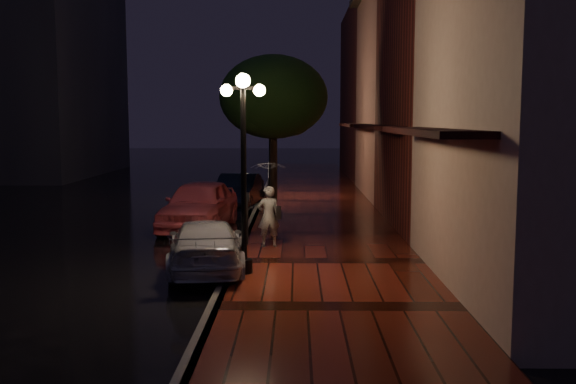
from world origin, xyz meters
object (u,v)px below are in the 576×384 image
(streetlamp_near, at_px, (244,161))
(street_tree, at_px, (274,100))
(streetlamp_far, at_px, (270,140))
(silver_car, at_px, (206,246))
(woman_with_umbrella, at_px, (269,190))
(pink_car, at_px, (199,205))
(parking_meter, at_px, (247,213))
(navy_car, at_px, (238,191))

(streetlamp_near, relative_size, street_tree, 0.74)
(street_tree, bearing_deg, streetlamp_far, 94.91)
(streetlamp_far, distance_m, silver_car, 13.42)
(street_tree, bearing_deg, silver_car, -96.74)
(woman_with_umbrella, bearing_deg, streetlamp_far, -100.64)
(street_tree, xyz_separation_m, pink_car, (-2.23, -4.48, -3.46))
(pink_car, height_order, parking_meter, pink_car)
(pink_car, relative_size, silver_car, 1.12)
(street_tree, xyz_separation_m, parking_meter, (-0.44, -7.78, -3.25))
(silver_car, bearing_deg, pink_car, -87.91)
(streetlamp_near, bearing_deg, pink_car, 106.82)
(street_tree, distance_m, pink_car, 6.08)
(silver_car, bearing_deg, navy_car, -96.91)
(navy_car, height_order, parking_meter, parking_meter)
(streetlamp_far, bearing_deg, parking_meter, -90.95)
(woman_with_umbrella, bearing_deg, silver_car, 45.37)
(woman_with_umbrella, bearing_deg, streetlamp_near, 69.43)
(streetlamp_far, distance_m, woman_with_umbrella, 11.11)
(street_tree, height_order, pink_car, street_tree)
(streetlamp_near, xyz_separation_m, streetlamp_far, (0.00, 14.00, 0.00))
(streetlamp_near, xyz_separation_m, pink_car, (-1.97, 6.51, -1.81))
(streetlamp_far, xyz_separation_m, silver_car, (-0.95, -13.23, -2.00))
(navy_car, relative_size, silver_car, 1.01)
(streetlamp_far, relative_size, silver_car, 1.04)
(parking_meter, bearing_deg, pink_car, 120.56)
(streetlamp_far, xyz_separation_m, woman_with_umbrella, (0.40, -11.06, -0.96))
(navy_car, relative_size, parking_meter, 2.98)
(streetlamp_near, bearing_deg, parking_meter, 93.19)
(streetlamp_near, relative_size, pink_car, 0.93)
(streetlamp_near, relative_size, navy_car, 1.03)
(woman_with_umbrella, bearing_deg, parking_meter, -37.65)
(streetlamp_near, distance_m, silver_car, 2.34)
(parking_meter, bearing_deg, woman_with_umbrella, -22.84)
(streetlamp_near, height_order, parking_meter, streetlamp_near)
(woman_with_umbrella, relative_size, parking_meter, 1.61)
(streetlamp_near, bearing_deg, woman_with_umbrella, 82.17)
(navy_car, xyz_separation_m, parking_meter, (0.96, -7.99, 0.31))
(navy_car, distance_m, woman_with_umbrella, 8.46)
(streetlamp_near, distance_m, woman_with_umbrella, 3.12)
(navy_car, xyz_separation_m, woman_with_umbrella, (1.55, -8.26, 0.95))
(woman_with_umbrella, bearing_deg, street_tree, -101.70)
(streetlamp_near, distance_m, street_tree, 11.12)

